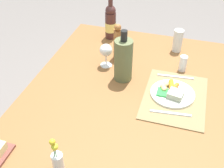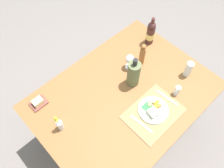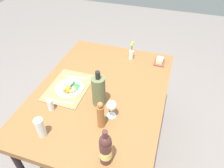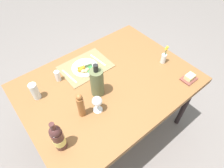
% 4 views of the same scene
% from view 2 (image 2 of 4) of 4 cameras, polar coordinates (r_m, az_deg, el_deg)
% --- Properties ---
extents(ground_plane, '(8.00, 8.00, 0.00)m').
position_cam_2_polar(ground_plane, '(2.56, 2.25, -11.23)').
color(ground_plane, slate).
extents(dining_table, '(1.45, 1.07, 0.77)m').
position_cam_2_polar(dining_table, '(1.91, 2.97, -3.59)').
color(dining_table, brown).
rests_on(dining_table, ground_plane).
extents(placemat, '(0.44, 0.33, 0.01)m').
position_cam_2_polar(placemat, '(1.80, 10.35, -7.22)').
color(placemat, olive).
rests_on(placemat, dining_table).
extents(dinner_plate, '(0.24, 0.24, 0.04)m').
position_cam_2_polar(dinner_plate, '(1.80, 10.31, -6.28)').
color(dinner_plate, white).
rests_on(dinner_plate, placemat).
extents(fork, '(0.03, 0.21, 0.00)m').
position_cam_2_polar(fork, '(1.75, 7.34, -9.87)').
color(fork, silver).
rests_on(fork, placemat).
extents(knife, '(0.03, 0.21, 0.00)m').
position_cam_2_polar(knife, '(1.88, 13.52, -3.29)').
color(knife, silver).
rests_on(knife, placemat).
extents(salt_shaker, '(0.04, 0.04, 0.10)m').
position_cam_2_polar(salt_shaker, '(1.89, 16.07, -1.61)').
color(salt_shaker, white).
rests_on(salt_shaker, dining_table).
extents(butter_dish, '(0.13, 0.10, 0.05)m').
position_cam_2_polar(butter_dish, '(1.89, -18.10, -4.43)').
color(butter_dish, brown).
rests_on(butter_dish, dining_table).
extents(pepper_mill, '(0.05, 0.05, 0.23)m').
position_cam_2_polar(pepper_mill, '(1.97, 7.65, 7.34)').
color(pepper_mill, '#9F6030').
rests_on(pepper_mill, dining_table).
extents(water_tumbler, '(0.06, 0.06, 0.15)m').
position_cam_2_polar(water_tumbler, '(2.01, 18.63, 3.42)').
color(water_tumbler, silver).
rests_on(water_tumbler, dining_table).
extents(wine_bottle, '(0.08, 0.08, 0.29)m').
position_cam_2_polar(wine_bottle, '(2.14, 9.70, 12.60)').
color(wine_bottle, '#492725').
rests_on(wine_bottle, dining_table).
extents(wine_glass, '(0.08, 0.08, 0.15)m').
position_cam_2_polar(wine_glass, '(1.93, 4.53, 6.20)').
color(wine_glass, white).
rests_on(wine_glass, dining_table).
extents(flower_vase, '(0.05, 0.05, 0.19)m').
position_cam_2_polar(flower_vase, '(1.72, -13.11, -9.85)').
color(flower_vase, silver).
rests_on(flower_vase, dining_table).
extents(cooler_bottle, '(0.10, 0.10, 0.31)m').
position_cam_2_polar(cooler_bottle, '(1.82, 5.44, 2.61)').
color(cooler_bottle, '#5E6641').
rests_on(cooler_bottle, dining_table).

